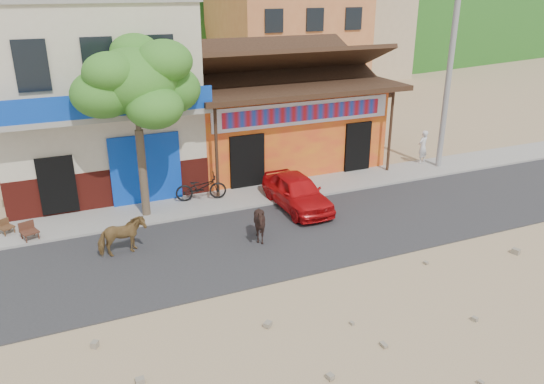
% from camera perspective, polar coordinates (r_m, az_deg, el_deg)
% --- Properties ---
extents(ground, '(120.00, 120.00, 0.00)m').
position_cam_1_polar(ground, '(15.48, 8.15, -7.99)').
color(ground, '#9E825B').
rests_on(ground, ground).
extents(road, '(60.00, 5.00, 0.04)m').
position_cam_1_polar(road, '(17.39, 3.90, -4.28)').
color(road, '#28282B').
rests_on(road, ground).
extents(sidewalk, '(60.00, 2.00, 0.12)m').
position_cam_1_polar(sidewalk, '(20.28, -0.60, -0.25)').
color(sidewalk, gray).
rests_on(sidewalk, ground).
extents(dance_club, '(8.00, 6.00, 3.60)m').
position_cam_1_polar(dance_club, '(24.01, 0.07, 7.57)').
color(dance_club, orange).
rests_on(dance_club, ground).
extents(cafe_building, '(7.00, 6.00, 7.00)m').
position_cam_1_polar(cafe_building, '(21.83, -18.56, 9.64)').
color(cafe_building, beige).
rests_on(cafe_building, ground).
extents(apartment_front, '(9.00, 9.00, 12.00)m').
position_cam_1_polar(apartment_front, '(38.98, 1.37, 19.14)').
color(apartment_front, '#CC723F').
rests_on(apartment_front, ground).
extents(apartment_rear, '(8.00, 8.00, 10.00)m').
position_cam_1_polar(apartment_rear, '(48.57, 8.41, 18.20)').
color(apartment_rear, tan).
rests_on(apartment_rear, ground).
extents(tree, '(3.00, 3.00, 6.00)m').
position_cam_1_polar(tree, '(17.94, -14.14, 6.48)').
color(tree, '#2D721E').
rests_on(tree, sidewalk).
extents(utility_pole, '(0.24, 0.24, 8.00)m').
position_cam_1_polar(utility_pole, '(23.54, 18.51, 11.98)').
color(utility_pole, gray).
rests_on(utility_pole, sidewalk).
extents(cow_tan, '(1.45, 0.80, 1.17)m').
position_cam_1_polar(cow_tan, '(16.28, -15.83, -4.62)').
color(cow_tan, brown).
rests_on(cow_tan, road).
extents(cow_dark, '(1.43, 1.39, 1.21)m').
position_cam_1_polar(cow_dark, '(16.44, -1.30, -3.42)').
color(cow_dark, black).
rests_on(cow_dark, road).
extents(red_car, '(1.51, 3.63, 1.23)m').
position_cam_1_polar(red_car, '(18.93, 2.71, 0.05)').
color(red_car, red).
rests_on(red_car, road).
extents(scooter, '(1.95, 0.96, 0.98)m').
position_cam_1_polar(scooter, '(19.61, -7.65, 0.51)').
color(scooter, black).
rests_on(scooter, sidewalk).
extents(pedestrian, '(0.62, 0.50, 1.47)m').
position_cam_1_polar(pedestrian, '(24.45, 15.91, 4.71)').
color(pedestrian, silver).
rests_on(pedestrian, sidewalk).
extents(cafe_chair_left, '(0.61, 0.61, 1.01)m').
position_cam_1_polar(cafe_chair_left, '(18.08, -24.76, -3.19)').
color(cafe_chair_left, '#462217').
rests_on(cafe_chair_left, sidewalk).
extents(cafe_chair_right, '(0.55, 0.55, 0.85)m').
position_cam_1_polar(cafe_chair_right, '(18.85, -26.80, -2.81)').
color(cafe_chair_right, '#4A2D18').
rests_on(cafe_chair_right, sidewalk).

